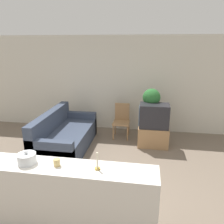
{
  "coord_description": "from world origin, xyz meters",
  "views": [
    {
      "loc": [
        1.11,
        -2.75,
        2.46
      ],
      "look_at": [
        0.3,
        2.34,
        0.85
      ],
      "focal_mm": 35.0,
      "sensor_mm": 36.0,
      "label": 1
    }
  ],
  "objects_px": {
    "television": "(154,116)",
    "wooden_chair": "(122,119)",
    "couch": "(65,137)",
    "potted_plant": "(151,98)",
    "decorative_bowl": "(27,158)"
  },
  "relations": [
    {
      "from": "potted_plant",
      "to": "decorative_bowl",
      "type": "relative_size",
      "value": 2.23
    },
    {
      "from": "television",
      "to": "decorative_bowl",
      "type": "bearing_deg",
      "value": -121.47
    },
    {
      "from": "couch",
      "to": "wooden_chair",
      "type": "distance_m",
      "value": 1.61
    },
    {
      "from": "potted_plant",
      "to": "wooden_chair",
      "type": "bearing_deg",
      "value": 170.53
    },
    {
      "from": "television",
      "to": "wooden_chair",
      "type": "height_order",
      "value": "television"
    },
    {
      "from": "couch",
      "to": "wooden_chair",
      "type": "relative_size",
      "value": 2.26
    },
    {
      "from": "television",
      "to": "wooden_chair",
      "type": "distance_m",
      "value": 0.99
    },
    {
      "from": "couch",
      "to": "decorative_bowl",
      "type": "xyz_separation_m",
      "value": [
        0.39,
        -2.29,
        0.72
      ]
    },
    {
      "from": "television",
      "to": "potted_plant",
      "type": "xyz_separation_m",
      "value": [
        -0.07,
        0.31,
        0.36
      ]
    },
    {
      "from": "couch",
      "to": "decorative_bowl",
      "type": "height_order",
      "value": "decorative_bowl"
    },
    {
      "from": "couch",
      "to": "wooden_chair",
      "type": "height_order",
      "value": "same"
    },
    {
      "from": "wooden_chair",
      "to": "television",
      "type": "bearing_deg",
      "value": -27.57
    },
    {
      "from": "couch",
      "to": "decorative_bowl",
      "type": "bearing_deg",
      "value": -80.26
    },
    {
      "from": "television",
      "to": "decorative_bowl",
      "type": "height_order",
      "value": "decorative_bowl"
    },
    {
      "from": "wooden_chair",
      "to": "decorative_bowl",
      "type": "distance_m",
      "value": 3.41
    }
  ]
}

